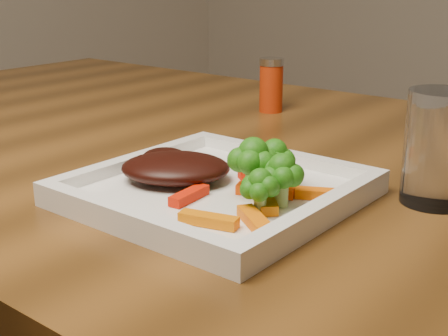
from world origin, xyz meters
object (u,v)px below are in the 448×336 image
Objects in this scene: steak at (176,168)px; drinking_glass at (439,148)px; spice_shaker at (271,85)px; plate at (217,194)px.

steak is 1.00× the size of drinking_glass.
drinking_glass is (0.39, -0.26, 0.01)m from spice_shaker.
drinking_glass reaches higher than spice_shaker.
spice_shaker is 0.77× the size of drinking_glass.
plate is 2.24× the size of steak.
spice_shaker is (-0.15, 0.40, 0.02)m from steak.
drinking_glass is (0.24, 0.14, 0.03)m from steak.
drinking_glass is at bearing 31.49° from steak.
plate is 0.06m from steak.
steak reaches higher than plate.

